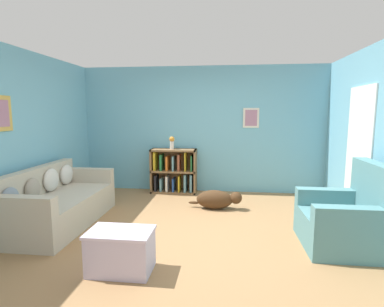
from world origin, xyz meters
TOP-DOWN VIEW (x-y plane):
  - ground_plane at (0.00, 0.00)m, footprint 14.00×14.00m
  - wall_back at (0.00, 2.25)m, footprint 5.60×0.13m
  - wall_left at (-2.55, -0.00)m, footprint 0.13×5.00m
  - couch at (-1.99, 0.04)m, footprint 0.93×1.94m
  - bookshelf at (-0.57, 2.02)m, footprint 0.94×0.36m
  - recliner_chair at (2.01, -0.27)m, footprint 0.91×0.98m
  - coffee_table at (-0.57, -1.16)m, footprint 0.67×0.43m
  - dog at (0.37, 1.02)m, footprint 0.93×0.30m
  - vase at (-0.60, 2.00)m, footprint 0.11×0.11m

SIDE VIEW (x-z plane):
  - ground_plane at x=0.00m, z-range 0.00..0.00m
  - dog at x=0.37m, z-range 0.00..0.33m
  - coffee_table at x=-0.57m, z-range 0.01..0.46m
  - couch at x=-1.99m, z-range -0.11..0.74m
  - recliner_chair at x=2.01m, z-range -0.17..0.89m
  - bookshelf at x=-0.57m, z-range -0.02..0.89m
  - vase at x=-0.60m, z-range 0.93..1.19m
  - wall_back at x=0.00m, z-range 0.00..2.60m
  - wall_left at x=-2.55m, z-range 0.00..2.60m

